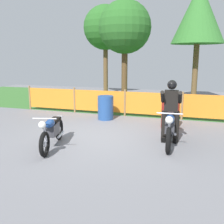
# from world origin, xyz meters

# --- Properties ---
(ground) EXTENTS (24.00, 24.00, 0.02)m
(ground) POSITION_xyz_m (0.00, 0.00, -0.01)
(ground) COLOR slate
(grass_verge) EXTENTS (24.00, 7.26, 0.01)m
(grass_verge) POSITION_xyz_m (0.00, 6.62, 0.01)
(grass_verge) COLOR #386B2D
(grass_verge) RESTS_ON ground
(barrier_fence) EXTENTS (8.79, 0.08, 1.05)m
(barrier_fence) POSITION_xyz_m (0.00, 2.99, 0.54)
(barrier_fence) COLOR olive
(barrier_fence) RESTS_ON ground
(tree_leftmost) EXTENTS (2.66, 2.66, 5.38)m
(tree_leftmost) POSITION_xyz_m (-2.82, 8.80, 4.01)
(tree_leftmost) COLOR brown
(tree_leftmost) RESTS_ON ground
(tree_near_left) EXTENTS (2.41, 2.41, 4.84)m
(tree_near_left) POSITION_xyz_m (-0.64, 5.25, 3.60)
(tree_near_left) COLOR brown
(tree_near_left) RESTS_ON ground
(tree_near_right) EXTENTS (2.61, 2.61, 5.84)m
(tree_near_right) POSITION_xyz_m (2.53, 7.36, 4.36)
(tree_near_right) COLOR brown
(tree_near_right) RESTS_ON ground
(motorcycle_lead) EXTENTS (0.70, 1.87, 0.90)m
(motorcycle_lead) POSITION_xyz_m (-0.80, -1.14, 0.44)
(motorcycle_lead) COLOR black
(motorcycle_lead) RESTS_ON ground
(motorcycle_trailing) EXTENTS (0.61, 2.07, 0.98)m
(motorcycle_trailing) POSITION_xyz_m (2.03, 0.01, 0.47)
(motorcycle_trailing) COLOR black
(motorcycle_trailing) RESTS_ON ground
(rider_trailing) EXTENTS (0.57, 0.69, 1.69)m
(rider_trailing) POSITION_xyz_m (2.01, 0.23, 0.95)
(rider_trailing) COLOR black
(rider_trailing) RESTS_ON ground
(oil_drum) EXTENTS (0.58, 0.58, 0.88)m
(oil_drum) POSITION_xyz_m (1.87, 1.76, 0.44)
(oil_drum) COLOR maroon
(oil_drum) RESTS_ON ground
(spare_drum) EXTENTS (0.58, 0.58, 0.88)m
(spare_drum) POSITION_xyz_m (-0.53, 2.22, 0.44)
(spare_drum) COLOR navy
(spare_drum) RESTS_ON ground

